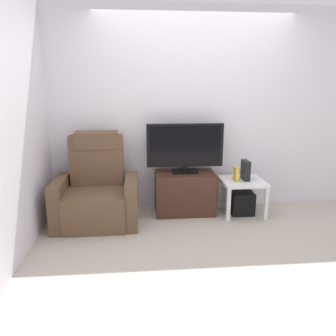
{
  "coord_description": "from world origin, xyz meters",
  "views": [
    {
      "loc": [
        -0.72,
        -3.19,
        1.65
      ],
      "look_at": [
        -0.38,
        0.5,
        0.7
      ],
      "focal_mm": 35.3,
      "sensor_mm": 36.0,
      "label": 1
    }
  ],
  "objects_px": {
    "recliner_armchair": "(97,193)",
    "book_upright": "(236,174)",
    "game_console": "(246,170)",
    "side_table": "(242,185)",
    "tv_stand": "(185,193)",
    "subwoofer_box": "(241,202)",
    "television": "(185,147)"
  },
  "relations": [
    {
      "from": "recliner_armchair",
      "to": "television",
      "type": "bearing_deg",
      "value": 13.73
    },
    {
      "from": "television",
      "to": "book_upright",
      "type": "distance_m",
      "value": 0.73
    },
    {
      "from": "recliner_armchair",
      "to": "game_console",
      "type": "relative_size",
      "value": 4.3
    },
    {
      "from": "side_table",
      "to": "game_console",
      "type": "xyz_separation_m",
      "value": [
        0.04,
        0.01,
        0.2
      ]
    },
    {
      "from": "tv_stand",
      "to": "book_upright",
      "type": "height_order",
      "value": "book_upright"
    },
    {
      "from": "side_table",
      "to": "book_upright",
      "type": "height_order",
      "value": "book_upright"
    },
    {
      "from": "television",
      "to": "book_upright",
      "type": "xyz_separation_m",
      "value": [
        0.63,
        -0.12,
        -0.33
      ]
    },
    {
      "from": "book_upright",
      "to": "game_console",
      "type": "distance_m",
      "value": 0.14
    },
    {
      "from": "recliner_armchair",
      "to": "subwoofer_box",
      "type": "distance_m",
      "value": 1.85
    },
    {
      "from": "television",
      "to": "subwoofer_box",
      "type": "height_order",
      "value": "television"
    },
    {
      "from": "recliner_armchair",
      "to": "book_upright",
      "type": "distance_m",
      "value": 1.75
    },
    {
      "from": "side_table",
      "to": "subwoofer_box",
      "type": "relative_size",
      "value": 1.87
    },
    {
      "from": "game_console",
      "to": "side_table",
      "type": "bearing_deg",
      "value": -164.05
    },
    {
      "from": "game_console",
      "to": "book_upright",
      "type": "bearing_deg",
      "value": -167.47
    },
    {
      "from": "recliner_armchair",
      "to": "tv_stand",
      "type": "bearing_deg",
      "value": 12.78
    },
    {
      "from": "television",
      "to": "game_console",
      "type": "distance_m",
      "value": 0.83
    },
    {
      "from": "subwoofer_box",
      "to": "game_console",
      "type": "height_order",
      "value": "game_console"
    },
    {
      "from": "recliner_armchair",
      "to": "book_upright",
      "type": "height_order",
      "value": "recliner_armchair"
    },
    {
      "from": "side_table",
      "to": "subwoofer_box",
      "type": "bearing_deg",
      "value": 63.43
    },
    {
      "from": "television",
      "to": "book_upright",
      "type": "height_order",
      "value": "television"
    },
    {
      "from": "tv_stand",
      "to": "subwoofer_box",
      "type": "xyz_separation_m",
      "value": [
        0.73,
        -0.09,
        -0.13
      ]
    },
    {
      "from": "side_table",
      "to": "game_console",
      "type": "bearing_deg",
      "value": 15.95
    },
    {
      "from": "tv_stand",
      "to": "book_upright",
      "type": "distance_m",
      "value": 0.7
    },
    {
      "from": "book_upright",
      "to": "tv_stand",
      "type": "bearing_deg",
      "value": 170.54
    },
    {
      "from": "tv_stand",
      "to": "recliner_armchair",
      "type": "height_order",
      "value": "recliner_armchair"
    },
    {
      "from": "tv_stand",
      "to": "side_table",
      "type": "height_order",
      "value": "tv_stand"
    },
    {
      "from": "tv_stand",
      "to": "television",
      "type": "relative_size",
      "value": 0.78
    },
    {
      "from": "tv_stand",
      "to": "recliner_armchair",
      "type": "relative_size",
      "value": 0.7
    },
    {
      "from": "subwoofer_box",
      "to": "tv_stand",
      "type": "bearing_deg",
      "value": 173.34
    },
    {
      "from": "television",
      "to": "side_table",
      "type": "distance_m",
      "value": 0.89
    },
    {
      "from": "side_table",
      "to": "book_upright",
      "type": "relative_size",
      "value": 2.99
    },
    {
      "from": "subwoofer_box",
      "to": "television",
      "type": "bearing_deg",
      "value": 171.89
    }
  ]
}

